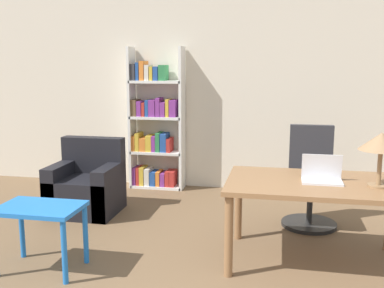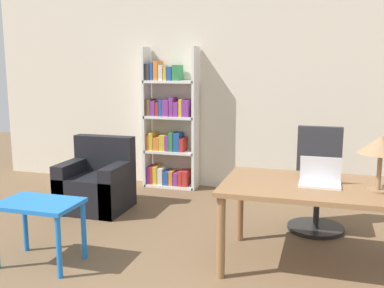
{
  "view_description": "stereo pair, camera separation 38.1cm",
  "coord_description": "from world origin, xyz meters",
  "px_view_note": "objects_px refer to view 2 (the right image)",
  "views": [
    {
      "loc": [
        0.43,
        -1.54,
        1.69
      ],
      "look_at": [
        -0.37,
        2.47,
        0.97
      ],
      "focal_mm": 42.0,
      "sensor_mm": 36.0,
      "label": 1
    },
    {
      "loc": [
        0.8,
        -1.45,
        1.69
      ],
      "look_at": [
        -0.37,
        2.47,
        0.97
      ],
      "focal_mm": 42.0,
      "sensor_mm": 36.0,
      "label": 2
    }
  ],
  "objects_px": {
    "side_table_blue": "(39,212)",
    "armchair": "(97,185)",
    "office_chair": "(318,186)",
    "desk": "(314,195)",
    "table_lamp": "(381,146)",
    "laptop": "(320,179)",
    "bookshelf": "(168,127)"
  },
  "relations": [
    {
      "from": "desk",
      "to": "table_lamp",
      "type": "distance_m",
      "value": 0.66
    },
    {
      "from": "laptop",
      "to": "office_chair",
      "type": "bearing_deg",
      "value": 91.44
    },
    {
      "from": "table_lamp",
      "to": "bookshelf",
      "type": "distance_m",
      "value": 3.29
    },
    {
      "from": "laptop",
      "to": "side_table_blue",
      "type": "distance_m",
      "value": 2.37
    },
    {
      "from": "side_table_blue",
      "to": "armchair",
      "type": "distance_m",
      "value": 1.51
    },
    {
      "from": "desk",
      "to": "armchair",
      "type": "distance_m",
      "value": 2.67
    },
    {
      "from": "laptop",
      "to": "armchair",
      "type": "height_order",
      "value": "laptop"
    },
    {
      "from": "armchair",
      "to": "bookshelf",
      "type": "height_order",
      "value": "bookshelf"
    },
    {
      "from": "laptop",
      "to": "side_table_blue",
      "type": "relative_size",
      "value": 0.49
    },
    {
      "from": "table_lamp",
      "to": "side_table_blue",
      "type": "bearing_deg",
      "value": -168.82
    },
    {
      "from": "side_table_blue",
      "to": "bookshelf",
      "type": "bearing_deg",
      "value": 85.37
    },
    {
      "from": "armchair",
      "to": "bookshelf",
      "type": "xyz_separation_m",
      "value": [
        0.48,
        1.19,
        0.56
      ]
    },
    {
      "from": "table_lamp",
      "to": "bookshelf",
      "type": "bearing_deg",
      "value": 139.44
    },
    {
      "from": "office_chair",
      "to": "bookshelf",
      "type": "bearing_deg",
      "value": 151.73
    },
    {
      "from": "table_lamp",
      "to": "side_table_blue",
      "type": "height_order",
      "value": "table_lamp"
    },
    {
      "from": "desk",
      "to": "armchair",
      "type": "bearing_deg",
      "value": 160.48
    },
    {
      "from": "laptop",
      "to": "table_lamp",
      "type": "distance_m",
      "value": 0.54
    },
    {
      "from": "desk",
      "to": "armchair",
      "type": "height_order",
      "value": "armchair"
    },
    {
      "from": "office_chair",
      "to": "armchair",
      "type": "bearing_deg",
      "value": -177.8
    },
    {
      "from": "laptop",
      "to": "table_lamp",
      "type": "height_order",
      "value": "table_lamp"
    },
    {
      "from": "office_chair",
      "to": "table_lamp",
      "type": "bearing_deg",
      "value": -66.08
    },
    {
      "from": "laptop",
      "to": "table_lamp",
      "type": "bearing_deg",
      "value": -8.47
    },
    {
      "from": "desk",
      "to": "side_table_blue",
      "type": "xyz_separation_m",
      "value": [
        -2.23,
        -0.59,
        -0.17
      ]
    },
    {
      "from": "table_lamp",
      "to": "office_chair",
      "type": "bearing_deg",
      "value": 113.92
    },
    {
      "from": "bookshelf",
      "to": "desk",
      "type": "bearing_deg",
      "value": -45.83
    },
    {
      "from": "armchair",
      "to": "office_chair",
      "type": "bearing_deg",
      "value": 2.2
    },
    {
      "from": "desk",
      "to": "table_lamp",
      "type": "relative_size",
      "value": 3.41
    },
    {
      "from": "side_table_blue",
      "to": "armchair",
      "type": "xyz_separation_m",
      "value": [
        -0.27,
        1.48,
        -0.17
      ]
    },
    {
      "from": "office_chair",
      "to": "side_table_blue",
      "type": "distance_m",
      "value": 2.74
    },
    {
      "from": "desk",
      "to": "office_chair",
      "type": "height_order",
      "value": "office_chair"
    },
    {
      "from": "office_chair",
      "to": "side_table_blue",
      "type": "bearing_deg",
      "value": -144.93
    },
    {
      "from": "table_lamp",
      "to": "bookshelf",
      "type": "height_order",
      "value": "bookshelf"
    }
  ]
}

